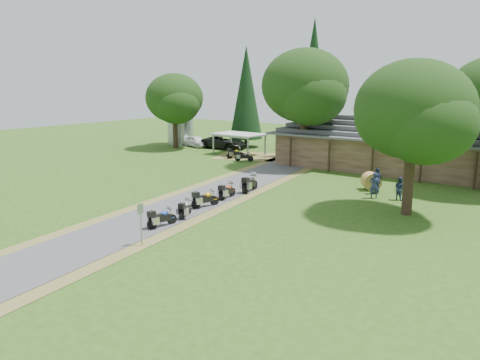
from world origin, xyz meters
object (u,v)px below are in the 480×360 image
Objects in this scene: silo at (180,118)px; car_dark_suv at (224,139)px; motorcycle_row_e at (250,183)px; car_white_sedan at (196,140)px; motorcycle_row_a at (162,217)px; motorcycle_row_d at (227,190)px; carport at (239,144)px; motorcycle_carport_a at (235,153)px; motorcycle_row_c at (205,198)px; hay_bale at (371,181)px; motorcycle_carport_b at (244,156)px; lodge at (391,143)px; motorcycle_row_b at (185,208)px.

car_dark_suv is (7.40, -0.26, -2.24)m from silo.
motorcycle_row_e is at bearing -36.61° from silo.
car_white_sedan is 3.06× the size of motorcycle_row_a.
motorcycle_row_d is (23.00, -19.78, -2.82)m from silo.
car_dark_suv is 23.07m from motorcycle_row_e.
motorcycle_row_a is at bearing -48.39° from silo.
silo reaches higher than carport.
silo is at bearing 95.44° from motorcycle_carport_a.
carport is at bearing 47.71° from motorcycle_row_c.
car_dark_suv reaches higher than carport.
motorcycle_row_d is at bearing -129.68° from hay_bale.
hay_bale is (17.16, -5.98, 0.05)m from motorcycle_carport_a.
motorcycle_row_e is at bearing -84.10° from motorcycle_carport_b.
motorcycle_row_d is at bearing -53.24° from carport.
lodge is 9.67m from hay_bale.
carport is at bearing -14.16° from silo.
silo is 1.10× the size of car_dark_suv.
hay_bale is at bearing -21.56° from carport.
silo is 32.22m from hay_bale.
hay_bale is (22.65, -11.02, -0.53)m from car_dark_suv.
silo is 4.12× the size of motorcycle_carport_b.
motorcycle_row_b is 22.38m from motorcycle_carport_a.
motorcycle_carport_b is at bearing -44.52° from carport.
car_white_sedan is 3.97× the size of hay_bale.
motorcycle_row_d is at bearing -106.45° from lodge.
motorcycle_row_a is 9.97m from motorcycle_row_e.
motorcycle_carport_a reaches higher than motorcycle_row_b.
motorcycle_carport_a reaches higher than motorcycle_carport_b.
hay_bale is (15.25, -4.91, 0.09)m from motorcycle_carport_b.
car_dark_suv reaches higher than motorcycle_carport_b.
motorcycle_row_c is 1.09× the size of motorcycle_carport_b.
carport is 8.46m from car_white_sedan.
car_white_sedan is 2.96× the size of motorcycle_carport_a.
carport is 3.10× the size of motorcycle_carport_a.
hay_bale is at bearing -79.14° from lodge.
car_white_sedan is 25.51m from motorcycle_row_e.
motorcycle_row_c is at bearing -11.84° from motorcycle_row_b.
car_dark_suv is at bearing 154.07° from hay_bale.
motorcycle_row_a is at bearing 163.41° from motorcycle_row_b.
silo is at bearing 87.91° from car_dark_suv.
motorcycle_row_a is 1.03× the size of motorcycle_carport_b.
lodge reaches higher than motorcycle_row_d.
motorcycle_row_b is at bearing -114.83° from hay_bale.
motorcycle_carport_b is (-9.24, 20.71, -0.01)m from motorcycle_row_a.
carport is 27.14m from motorcycle_row_a.
carport reaches higher than car_white_sedan.
lodge is at bearing -94.71° from car_dark_suv.
silo reaches higher than motorcycle_row_b.
silo is at bearing 62.97° from motorcycle_row_c.
motorcycle_carport_b is at bearing 26.12° from motorcycle_row_d.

